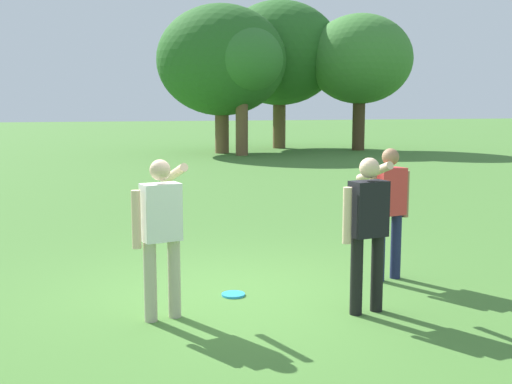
# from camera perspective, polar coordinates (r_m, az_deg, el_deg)

# --- Properties ---
(ground_plane) EXTENTS (120.00, 120.00, 0.00)m
(ground_plane) POSITION_cam_1_polar(r_m,az_deg,el_deg) (7.57, -1.58, -9.02)
(ground_plane) COLOR #447530
(person_thrower) EXTENTS (0.59, 0.78, 1.64)m
(person_thrower) POSITION_cam_1_polar(r_m,az_deg,el_deg) (6.63, -8.33, -3.01)
(person_thrower) COLOR #B7AD93
(person_thrower) RESTS_ON ground
(person_catcher) EXTENTS (0.59, 0.32, 1.64)m
(person_catcher) POSITION_cam_1_polar(r_m,az_deg,el_deg) (8.17, 11.57, -1.12)
(person_catcher) COLOR #1E234C
(person_catcher) RESTS_ON ground
(person_bystander) EXTENTS (0.60, 0.76, 1.64)m
(person_bystander) POSITION_cam_1_polar(r_m,az_deg,el_deg) (6.86, 9.71, -2.67)
(person_bystander) COLOR black
(person_bystander) RESTS_ON ground
(frisbee) EXTENTS (0.27, 0.27, 0.03)m
(frisbee) POSITION_cam_1_polar(r_m,az_deg,el_deg) (7.55, -1.99, -8.97)
(frisbee) COLOR #2D9EDB
(frisbee) RESTS_ON ground
(tree_tall_left) EXTENTS (5.30, 5.30, 6.05)m
(tree_tall_left) POSITION_cam_1_polar(r_m,az_deg,el_deg) (27.18, -3.04, 11.41)
(tree_tall_left) COLOR brown
(tree_tall_left) RESTS_ON ground
(tree_broad_center) EXTENTS (3.27, 3.27, 5.15)m
(tree_broad_center) POSITION_cam_1_polar(r_m,az_deg,el_deg) (26.04, -1.27, 11.38)
(tree_broad_center) COLOR brown
(tree_broad_center) RESTS_ON ground
(tree_far_right) EXTENTS (5.47, 5.47, 6.60)m
(tree_far_right) POSITION_cam_1_polar(r_m,az_deg,el_deg) (29.98, 2.08, 12.00)
(tree_far_right) COLOR brown
(tree_far_right) RESTS_ON ground
(tree_slender_mid) EXTENTS (4.53, 4.53, 5.87)m
(tree_slender_mid) POSITION_cam_1_polar(r_m,az_deg,el_deg) (29.07, 9.09, 11.37)
(tree_slender_mid) COLOR #4C3823
(tree_slender_mid) RESTS_ON ground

